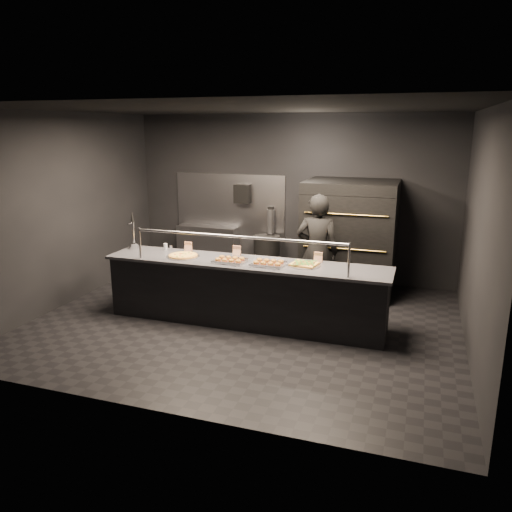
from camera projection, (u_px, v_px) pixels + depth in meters
name	position (u px, v px, depth m)	size (l,w,h in m)	color
room	(244.00, 221.00, 6.96)	(6.04, 6.00, 3.00)	black
service_counter	(245.00, 292.00, 7.17)	(4.10, 0.78, 1.37)	black
pizza_oven	(350.00, 237.00, 8.42)	(1.50, 1.23, 1.91)	black
prep_shelf	(208.00, 248.00, 9.79)	(1.20, 0.35, 0.90)	#99999E
towel_dispenser	(243.00, 194.00, 9.37)	(0.30, 0.20, 0.35)	black
fire_extinguisher	(271.00, 221.00, 9.33)	(0.14, 0.14, 0.51)	#B2B2B7
beer_tap	(134.00, 238.00, 7.77)	(0.15, 0.22, 0.58)	silver
round_pizza	(183.00, 256.00, 7.31)	(0.49, 0.49, 0.03)	silver
slider_tray_a	(230.00, 260.00, 7.02)	(0.51, 0.42, 0.07)	silver
slider_tray_b	(269.00, 263.00, 6.86)	(0.52, 0.44, 0.07)	silver
square_pizza	(304.00, 264.00, 6.83)	(0.44, 0.44, 0.05)	silver
condiment_jar	(167.00, 247.00, 7.71)	(0.15, 0.06, 0.10)	silver
tent_cards	(246.00, 251.00, 7.32)	(2.13, 0.04, 0.15)	white
trash_bin	(267.00, 257.00, 9.32)	(0.49, 0.49, 0.81)	black
worker	(317.00, 252.00, 7.69)	(0.66, 0.43, 1.80)	black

